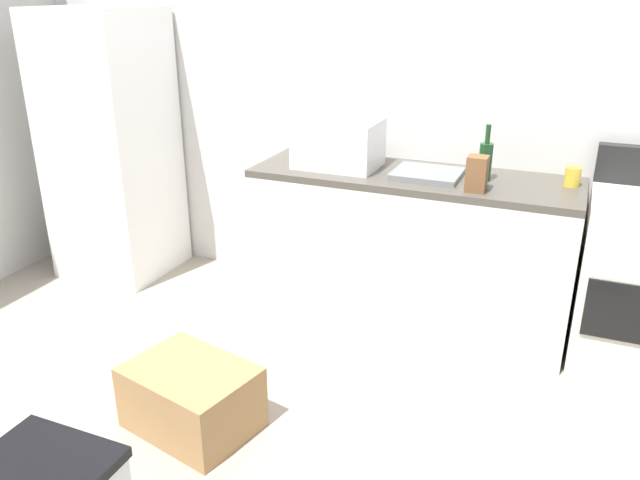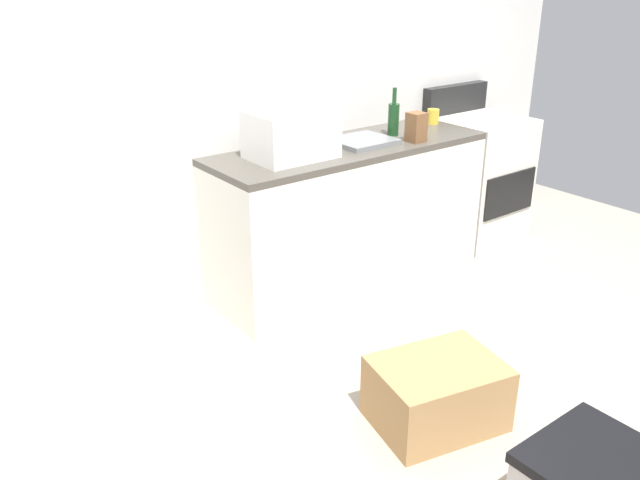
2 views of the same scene
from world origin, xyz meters
name	(u,v)px [view 2 (image 2 of 2)]	position (x,y,z in m)	size (l,w,h in m)	color
ground_plane	(455,380)	(0.00, 0.00, 0.00)	(6.00, 6.00, 0.00)	#9E9384
wall_back	(274,75)	(0.00, 1.55, 1.30)	(5.00, 0.10, 2.60)	silver
kitchen_counter	(348,215)	(0.30, 1.20, 0.45)	(1.80, 0.60, 0.90)	silver
stove_oven	(476,177)	(1.52, 1.21, 0.47)	(0.60, 0.61, 1.10)	silver
microwave	(291,134)	(-0.14, 1.18, 1.04)	(0.46, 0.34, 0.27)	white
sink_basin	(362,141)	(0.38, 1.18, 0.92)	(0.36, 0.32, 0.03)	slate
wine_bottle	(394,118)	(0.68, 1.22, 1.01)	(0.07, 0.07, 0.30)	#193F1E
coffee_mug	(433,116)	(1.12, 1.29, 0.95)	(0.08, 0.08, 0.10)	gold
knife_block	(416,127)	(0.67, 1.01, 0.99)	(0.10, 0.10, 0.18)	brown
cardboard_box_large	(437,393)	(-0.32, -0.16, 0.15)	(0.55, 0.41, 0.30)	#A37A4C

